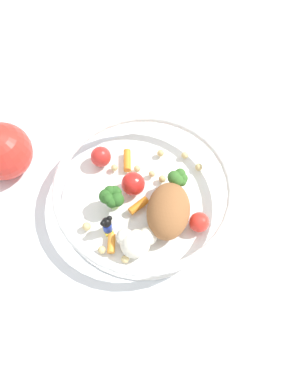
# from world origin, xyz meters

# --- Properties ---
(ground_plane) EXTENTS (2.40, 2.40, 0.00)m
(ground_plane) POSITION_xyz_m (0.00, 0.00, 0.00)
(ground_plane) COLOR white
(food_container) EXTENTS (0.24, 0.24, 0.05)m
(food_container) POSITION_xyz_m (0.00, 0.01, 0.03)
(food_container) COLOR white
(food_container) RESTS_ON ground_plane
(loose_apple) EXTENTS (0.08, 0.08, 0.09)m
(loose_apple) POSITION_xyz_m (-0.18, -0.11, 0.04)
(loose_apple) COLOR red
(loose_apple) RESTS_ON ground_plane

